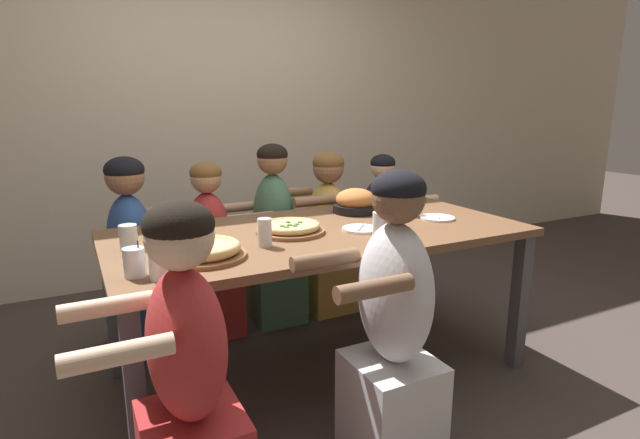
{
  "coord_description": "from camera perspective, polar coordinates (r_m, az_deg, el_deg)",
  "views": [
    {
      "loc": [
        -1.1,
        -2.16,
        1.39
      ],
      "look_at": [
        0.0,
        0.0,
        0.82
      ],
      "focal_mm": 28.0,
      "sensor_mm": 36.0,
      "label": 1
    }
  ],
  "objects": [
    {
      "name": "ground_plane",
      "position": [
        2.79,
        -0.0,
        -16.73
      ],
      "size": [
        18.0,
        18.0,
        0.0
      ],
      "primitive_type": "plane",
      "color": "#423833",
      "rests_on": "ground"
    },
    {
      "name": "restaurant_back_panel",
      "position": [
        4.15,
        -12.09,
        15.76
      ],
      "size": [
        10.0,
        0.06,
        3.2
      ],
      "primitive_type": "cube",
      "color": "beige",
      "rests_on": "ground"
    },
    {
      "name": "dining_table",
      "position": [
        2.52,
        -0.0,
        -2.85
      ],
      "size": [
        2.05,
        0.99,
        0.77
      ],
      "color": "brown",
      "rests_on": "ground"
    },
    {
      "name": "pizza_board_main",
      "position": [
        2.43,
        -3.45,
        -0.93
      ],
      "size": [
        0.33,
        0.33,
        0.05
      ],
      "color": "brown",
      "rests_on": "dining_table"
    },
    {
      "name": "pizza_board_second",
      "position": [
        2.08,
        -13.16,
        -3.45
      ],
      "size": [
        0.35,
        0.35,
        0.06
      ],
      "color": "brown",
      "rests_on": "dining_table"
    },
    {
      "name": "skillet_bowl",
      "position": [
        2.88,
        4.11,
        1.98
      ],
      "size": [
        0.38,
        0.26,
        0.14
      ],
      "color": "black",
      "rests_on": "dining_table"
    },
    {
      "name": "empty_plate_a",
      "position": [
        2.49,
        4.66,
        -1.07
      ],
      "size": [
        0.18,
        0.18,
        0.02
      ],
      "color": "white",
      "rests_on": "dining_table"
    },
    {
      "name": "empty_plate_b",
      "position": [
        2.79,
        13.27,
        0.19
      ],
      "size": [
        0.19,
        0.19,
        0.02
      ],
      "color": "white",
      "rests_on": "dining_table"
    },
    {
      "name": "cocktail_glass_blue",
      "position": [
        1.93,
        -20.46,
        -4.76
      ],
      "size": [
        0.08,
        0.08,
        0.13
      ],
      "color": "silver",
      "rests_on": "dining_table"
    },
    {
      "name": "drinking_glass_a",
      "position": [
        2.83,
        10.1,
        1.59
      ],
      "size": [
        0.06,
        0.06,
        0.13
      ],
      "color": "silver",
      "rests_on": "dining_table"
    },
    {
      "name": "drinking_glass_b",
      "position": [
        1.87,
        -17.93,
        -5.04
      ],
      "size": [
        0.07,
        0.07,
        0.12
      ],
      "color": "silver",
      "rests_on": "dining_table"
    },
    {
      "name": "drinking_glass_c",
      "position": [
        2.3,
        6.98,
        -1.02
      ],
      "size": [
        0.08,
        0.08,
        0.13
      ],
      "color": "silver",
      "rests_on": "dining_table"
    },
    {
      "name": "drinking_glass_d",
      "position": [
        2.3,
        -21.03,
        -2.07
      ],
      "size": [
        0.08,
        0.08,
        0.11
      ],
      "color": "silver",
      "rests_on": "dining_table"
    },
    {
      "name": "drinking_glass_e",
      "position": [
        2.2,
        -6.33,
        -1.69
      ],
      "size": [
        0.06,
        0.06,
        0.13
      ],
      "color": "silver",
      "rests_on": "dining_table"
    },
    {
      "name": "diner_far_midright",
      "position": [
        3.37,
        0.99,
        -2.11
      ],
      "size": [
        0.51,
        0.4,
        1.08
      ],
      "rotation": [
        0.0,
        0.0,
        -1.57
      ],
      "color": "gold",
      "rests_on": "ground"
    },
    {
      "name": "diner_far_midleft",
      "position": [
        3.1,
        -12.37,
        -4.26
      ],
      "size": [
        0.51,
        0.4,
        1.06
      ],
      "rotation": [
        0.0,
        0.0,
        -1.57
      ],
      "color": "#B22D2D",
      "rests_on": "ground"
    },
    {
      "name": "diner_far_center",
      "position": [
        3.21,
        -5.2,
        -2.55
      ],
      "size": [
        0.51,
        0.4,
        1.15
      ],
      "rotation": [
        0.0,
        0.0,
        -1.57
      ],
      "color": "#477556",
      "rests_on": "ground"
    },
    {
      "name": "diner_near_center",
      "position": [
        1.98,
        8.3,
        -12.65
      ],
      "size": [
        0.51,
        0.4,
        1.16
      ],
      "rotation": [
        0.0,
        0.0,
        1.57
      ],
      "color": "silver",
      "rests_on": "ground"
    },
    {
      "name": "diner_near_left",
      "position": [
        1.7,
        -14.84,
        -18.03
      ],
      "size": [
        0.51,
        0.4,
        1.12
      ],
      "rotation": [
        0.0,
        0.0,
        1.57
      ],
      "color": "#B22D2D",
      "rests_on": "ground"
    },
    {
      "name": "diner_far_left",
      "position": [
        3.01,
        -20.58,
        -4.53
      ],
      "size": [
        0.51,
        0.4,
        1.11
      ],
      "rotation": [
        0.0,
        0.0,
        -1.57
      ],
      "color": "#2D5193",
      "rests_on": "ground"
    },
    {
      "name": "diner_far_right",
      "position": [
        3.59,
        7.02,
        -1.8
      ],
      "size": [
        0.51,
        0.4,
        1.05
      ],
      "rotation": [
        0.0,
        0.0,
        -1.57
      ],
      "color": "#232328",
      "rests_on": "ground"
    }
  ]
}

